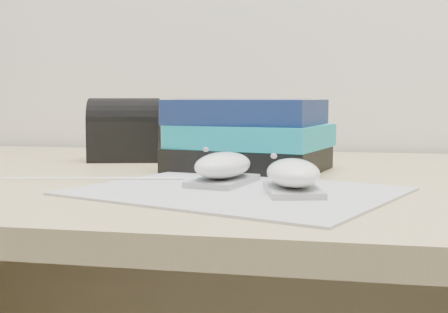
% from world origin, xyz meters
% --- Properties ---
extents(mousepad, '(0.42, 0.38, 0.00)m').
position_xyz_m(mousepad, '(-0.08, 1.41, 0.73)').
color(mousepad, gray).
rests_on(mousepad, desk).
extents(mouse_rear, '(0.08, 0.12, 0.05)m').
position_xyz_m(mouse_rear, '(-0.11, 1.46, 0.75)').
color(mouse_rear, '#979799').
rests_on(mouse_rear, mousepad).
extents(mouse_front, '(0.08, 0.12, 0.04)m').
position_xyz_m(mouse_front, '(-0.01, 1.40, 0.75)').
color(mouse_front, '#A0A0A2').
rests_on(mouse_front, mousepad).
extents(usb_cable, '(0.23, 0.05, 0.00)m').
position_xyz_m(usb_cable, '(-0.28, 1.46, 0.73)').
color(usb_cable, white).
rests_on(usb_cable, mousepad).
extents(book_stack, '(0.25, 0.22, 0.11)m').
position_xyz_m(book_stack, '(-0.10, 1.63, 0.78)').
color(book_stack, black).
rests_on(book_stack, desk).
extents(pouch, '(0.14, 0.11, 0.11)m').
position_xyz_m(pouch, '(-0.34, 1.73, 0.78)').
color(pouch, black).
rests_on(pouch, desk).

